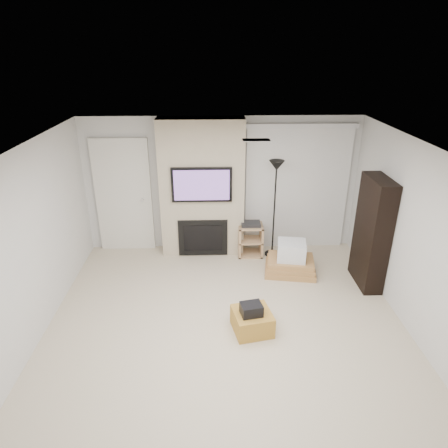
{
  "coord_description": "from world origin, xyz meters",
  "views": [
    {
      "loc": [
        -0.18,
        -4.26,
        3.59
      ],
      "look_at": [
        0.0,
        1.2,
        1.15
      ],
      "focal_mm": 32.0,
      "sensor_mm": 36.0,
      "label": 1
    }
  ],
  "objects_px": {
    "av_stand": "(250,238)",
    "box_stack": "(291,261)",
    "floor_lamp": "(276,182)",
    "bookshelf": "(372,233)",
    "ottoman": "(252,321)"
  },
  "relations": [
    {
      "from": "av_stand",
      "to": "box_stack",
      "type": "distance_m",
      "value": 0.92
    },
    {
      "from": "floor_lamp",
      "to": "bookshelf",
      "type": "bearing_deg",
      "value": -35.88
    },
    {
      "from": "ottoman",
      "to": "box_stack",
      "type": "distance_m",
      "value": 1.74
    },
    {
      "from": "av_stand",
      "to": "bookshelf",
      "type": "relative_size",
      "value": 0.37
    },
    {
      "from": "ottoman",
      "to": "box_stack",
      "type": "xyz_separation_m",
      "value": [
        0.81,
        1.54,
        0.07
      ]
    },
    {
      "from": "ottoman",
      "to": "bookshelf",
      "type": "distance_m",
      "value": 2.43
    },
    {
      "from": "av_stand",
      "to": "bookshelf",
      "type": "height_order",
      "value": "bookshelf"
    },
    {
      "from": "av_stand",
      "to": "ottoman",
      "type": "bearing_deg",
      "value": -94.58
    },
    {
      "from": "bookshelf",
      "to": "floor_lamp",
      "type": "bearing_deg",
      "value": 144.12
    },
    {
      "from": "floor_lamp",
      "to": "box_stack",
      "type": "distance_m",
      "value": 1.39
    },
    {
      "from": "box_stack",
      "to": "bookshelf",
      "type": "bearing_deg",
      "value": -17.34
    },
    {
      "from": "ottoman",
      "to": "floor_lamp",
      "type": "distance_m",
      "value": 2.6
    },
    {
      "from": "floor_lamp",
      "to": "ottoman",
      "type": "bearing_deg",
      "value": -105.13
    },
    {
      "from": "floor_lamp",
      "to": "bookshelf",
      "type": "height_order",
      "value": "floor_lamp"
    },
    {
      "from": "ottoman",
      "to": "bookshelf",
      "type": "height_order",
      "value": "bookshelf"
    }
  ]
}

